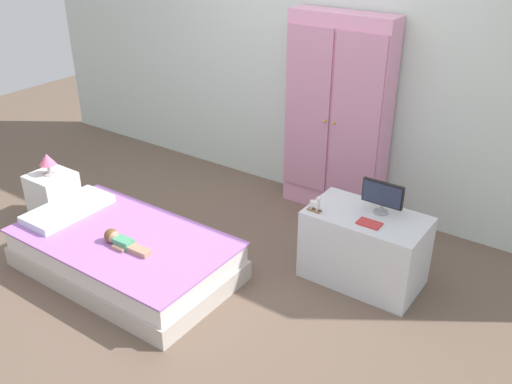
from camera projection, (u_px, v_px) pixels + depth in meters
The scene contains 12 objects.
ground_plane at pixel (203, 274), 4.02m from camera, with size 10.00×10.00×0.02m, color brown.
back_wall at pixel (320, 44), 4.54m from camera, with size 6.40×0.05×2.70m, color silver.
bed at pixel (125, 254), 3.97m from camera, with size 1.57×0.90×0.30m.
pillow at pixel (68, 209), 4.18m from camera, with size 0.32×0.64×0.06m, color silver.
doll at pixel (119, 240), 3.78m from camera, with size 0.39×0.13×0.10m.
nightstand at pixel (54, 197), 4.62m from camera, with size 0.32×0.32×0.41m, color white.
table_lamp at pixel (47, 160), 4.47m from camera, with size 0.13×0.13×0.18m.
wardrobe at pixel (337, 117), 4.52m from camera, with size 0.86×0.27×1.65m.
tv_stand at pixel (364, 248), 3.84m from camera, with size 0.80×0.47×0.52m, color silver.
tv_monitor at pixel (382, 195), 3.69m from camera, with size 0.29×0.10×0.23m.
rocking_horse_toy at pixel (316, 204), 3.75m from camera, with size 0.10×0.04×0.12m.
book_red at pixel (369, 223), 3.61m from camera, with size 0.15×0.10×0.01m, color #CC3838.
Camera 1 is at (2.21, -2.48, 2.36)m, focal length 39.22 mm.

